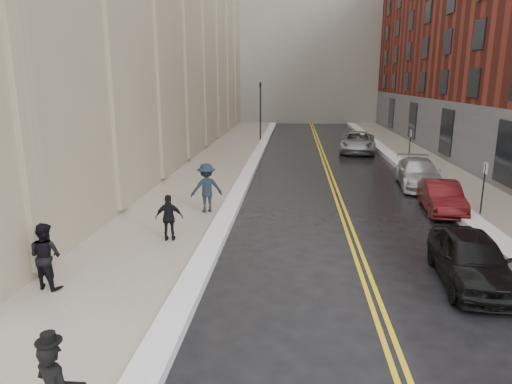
% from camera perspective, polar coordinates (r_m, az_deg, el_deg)
% --- Properties ---
extents(ground, '(160.00, 160.00, 0.00)m').
position_cam_1_polar(ground, '(11.54, 2.27, -13.83)').
color(ground, black).
rests_on(ground, ground).
extents(sidewalk_left, '(4.00, 64.00, 0.15)m').
position_cam_1_polar(sidewalk_left, '(27.19, -5.68, 2.57)').
color(sidewalk_left, gray).
rests_on(sidewalk_left, ground).
extents(sidewalk_right, '(3.00, 64.00, 0.15)m').
position_cam_1_polar(sidewalk_right, '(28.09, 22.54, 1.93)').
color(sidewalk_right, gray).
rests_on(sidewalk_right, ground).
extents(lane_stripe_a, '(0.12, 64.00, 0.01)m').
position_cam_1_polar(lane_stripe_a, '(26.83, 8.94, 2.16)').
color(lane_stripe_a, gold).
rests_on(lane_stripe_a, ground).
extents(lane_stripe_b, '(0.12, 64.00, 0.01)m').
position_cam_1_polar(lane_stripe_b, '(26.85, 9.45, 2.15)').
color(lane_stripe_b, gold).
rests_on(lane_stripe_b, ground).
extents(snow_ridge_left, '(0.70, 60.80, 0.26)m').
position_cam_1_polar(snow_ridge_left, '(26.86, -0.85, 2.62)').
color(snow_ridge_left, white).
rests_on(snow_ridge_left, ground).
extents(snow_ridge_right, '(0.85, 60.80, 0.30)m').
position_cam_1_polar(snow_ridge_right, '(27.56, 18.89, 2.20)').
color(snow_ridge_right, white).
rests_on(snow_ridge_right, ground).
extents(traffic_signal, '(0.18, 0.15, 5.20)m').
position_cam_1_polar(traffic_signal, '(40.39, 0.55, 10.62)').
color(traffic_signal, black).
rests_on(traffic_signal, ground).
extents(parking_sign_near, '(0.06, 0.35, 2.23)m').
position_cam_1_polar(parking_sign_near, '(20.10, 26.58, 0.87)').
color(parking_sign_near, black).
rests_on(parking_sign_near, ground).
extents(parking_sign_far, '(0.06, 0.35, 2.23)m').
position_cam_1_polar(parking_sign_far, '(31.39, 18.68, 5.79)').
color(parking_sign_far, black).
rests_on(parking_sign_far, ground).
extents(car_black, '(1.96, 4.26, 1.41)m').
position_cam_1_polar(car_black, '(13.61, 25.29, -7.53)').
color(car_black, black).
rests_on(car_black, ground).
extents(car_maroon, '(1.66, 3.96, 1.27)m').
position_cam_1_polar(car_maroon, '(20.40, 22.18, -0.59)').
color(car_maroon, '#4B0D0F').
rests_on(car_maroon, ground).
extents(car_silver_near, '(2.40, 5.00, 1.40)m').
position_cam_1_polar(car_silver_near, '(24.81, 19.66, 2.21)').
color(car_silver_near, '#AAAEB2').
rests_on(car_silver_near, ground).
extents(car_silver_far, '(3.29, 5.83, 1.54)m').
position_cam_1_polar(car_silver_far, '(35.58, 12.59, 6.10)').
color(car_silver_far, '#919498').
rests_on(car_silver_far, ground).
extents(pedestrian_a, '(0.99, 0.86, 1.73)m').
position_cam_1_polar(pedestrian_a, '(12.85, -24.82, -7.25)').
color(pedestrian_a, black).
rests_on(pedestrian_a, sidewalk_left).
extents(pedestrian_b, '(1.46, 1.15, 1.98)m').
position_cam_1_polar(pedestrian_b, '(18.42, -6.20, 0.53)').
color(pedestrian_b, black).
rests_on(pedestrian_b, sidewalk_left).
extents(pedestrian_c, '(0.96, 0.50, 1.56)m').
position_cam_1_polar(pedestrian_c, '(15.36, -10.79, -3.17)').
color(pedestrian_c, black).
rests_on(pedestrian_c, sidewalk_left).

